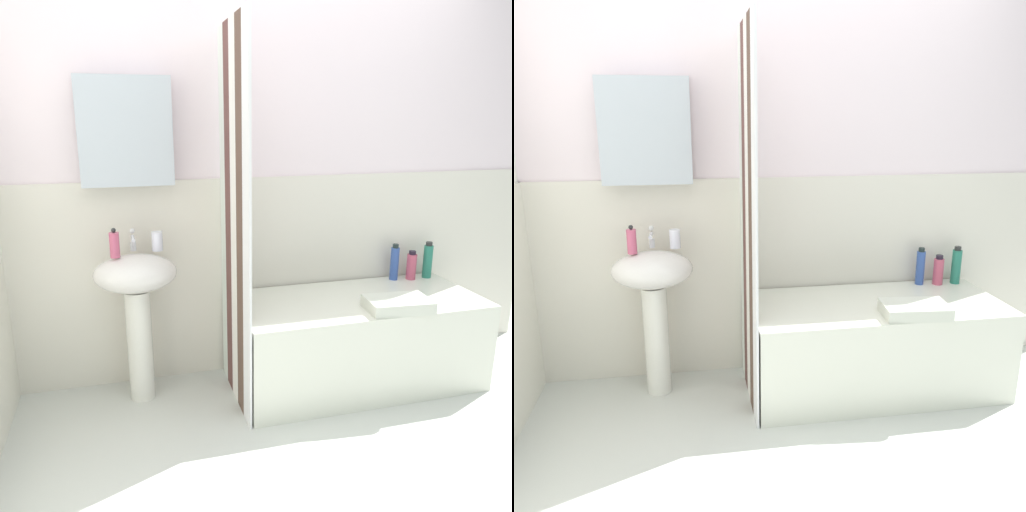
% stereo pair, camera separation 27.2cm
% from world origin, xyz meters
% --- Properties ---
extents(ground_plane, '(4.80, 5.60, 0.04)m').
position_xyz_m(ground_plane, '(0.00, 0.00, -0.02)').
color(ground_plane, silver).
extents(wall_back_tiled, '(3.60, 0.18, 2.40)m').
position_xyz_m(wall_back_tiled, '(-0.05, 1.26, 1.14)').
color(wall_back_tiled, white).
rests_on(wall_back_tiled, ground_plane).
extents(sink, '(0.44, 0.34, 0.84)m').
position_xyz_m(sink, '(-0.86, 1.03, 0.61)').
color(sink, silver).
rests_on(sink, ground_plane).
extents(faucet, '(0.03, 0.12, 0.12)m').
position_xyz_m(faucet, '(-0.86, 1.11, 0.90)').
color(faucet, silver).
rests_on(faucet, sink).
extents(soap_dispenser, '(0.05, 0.05, 0.16)m').
position_xyz_m(soap_dispenser, '(-0.95, 1.01, 0.91)').
color(soap_dispenser, '#C05070').
rests_on(soap_dispenser, sink).
extents(toothbrush_cup, '(0.06, 0.06, 0.10)m').
position_xyz_m(toothbrush_cup, '(-0.73, 1.10, 0.89)').
color(toothbrush_cup, white).
rests_on(toothbrush_cup, sink).
extents(bathtub, '(1.43, 0.66, 0.52)m').
position_xyz_m(bathtub, '(0.39, 0.89, 0.26)').
color(bathtub, silver).
rests_on(bathtub, ground_plane).
extents(shower_curtain, '(0.01, 0.66, 2.00)m').
position_xyz_m(shower_curtain, '(-0.34, 0.89, 1.00)').
color(shower_curtain, white).
rests_on(shower_curtain, ground_plane).
extents(shampoo_bottle, '(0.06, 0.06, 0.24)m').
position_xyz_m(shampoo_bottle, '(1.00, 1.14, 0.64)').
color(shampoo_bottle, '#25755F').
rests_on(shampoo_bottle, bathtub).
extents(lotion_bottle, '(0.06, 0.06, 0.19)m').
position_xyz_m(lotion_bottle, '(0.88, 1.14, 0.61)').
color(lotion_bottle, '#C24D68').
rests_on(lotion_bottle, bathtub).
extents(body_wash_bottle, '(0.05, 0.05, 0.24)m').
position_xyz_m(body_wash_bottle, '(0.77, 1.16, 0.64)').
color(body_wash_bottle, '#3452A1').
rests_on(body_wash_bottle, bathtub).
extents(towel_folded, '(0.36, 0.25, 0.06)m').
position_xyz_m(towel_folded, '(0.51, 0.67, 0.56)').
color(towel_folded, silver).
rests_on(towel_folded, bathtub).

